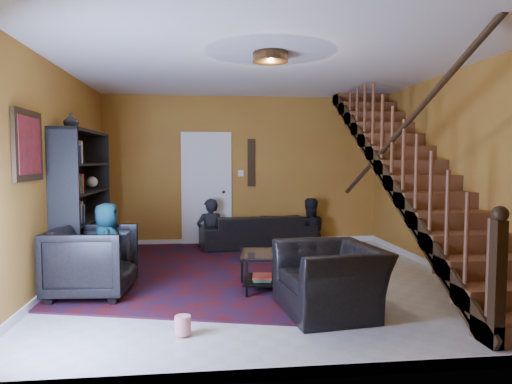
# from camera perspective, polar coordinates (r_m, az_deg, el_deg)

# --- Properties ---
(floor) EXTENTS (5.50, 5.50, 0.00)m
(floor) POSITION_cam_1_polar(r_m,az_deg,el_deg) (6.17, 0.66, -11.01)
(floor) COLOR beige
(floor) RESTS_ON ground
(room) EXTENTS (5.50, 5.50, 5.50)m
(room) POSITION_cam_1_polar(r_m,az_deg,el_deg) (7.43, -11.00, -8.10)
(room) COLOR #AB7C26
(room) RESTS_ON ground
(staircase) EXTENTS (0.95, 5.02, 3.18)m
(staircase) POSITION_cam_1_polar(r_m,az_deg,el_deg) (6.57, 19.37, 2.04)
(staircase) COLOR brown
(staircase) RESTS_ON floor
(bookshelf) EXTENTS (0.35, 1.80, 2.00)m
(bookshelf) POSITION_cam_1_polar(r_m,az_deg,el_deg) (6.75, -20.72, -1.64)
(bookshelf) COLOR black
(bookshelf) RESTS_ON floor
(door) EXTENTS (0.82, 0.05, 2.05)m
(door) POSITION_cam_1_polar(r_m,az_deg,el_deg) (8.66, -6.20, 0.18)
(door) COLOR silver
(door) RESTS_ON floor
(framed_picture) EXTENTS (0.04, 0.74, 0.74)m
(framed_picture) POSITION_cam_1_polar(r_m,az_deg,el_deg) (5.34, -26.62, 5.21)
(framed_picture) COLOR maroon
(framed_picture) RESTS_ON room
(wall_hanging) EXTENTS (0.14, 0.03, 0.90)m
(wall_hanging) POSITION_cam_1_polar(r_m,az_deg,el_deg) (8.69, -0.60, 3.69)
(wall_hanging) COLOR black
(wall_hanging) RESTS_ON room
(ceiling_fixture) EXTENTS (0.40, 0.40, 0.10)m
(ceiling_fixture) POSITION_cam_1_polar(r_m,az_deg,el_deg) (5.29, 1.82, 16.47)
(ceiling_fixture) COLOR #3F2814
(ceiling_fixture) RESTS_ON room
(rug) EXTENTS (4.70, 5.09, 0.02)m
(rug) POSITION_cam_1_polar(r_m,az_deg,el_deg) (6.92, -9.21, -9.31)
(rug) COLOR #400B0B
(rug) RESTS_ON floor
(sofa) EXTENTS (2.14, 1.06, 0.60)m
(sofa) POSITION_cam_1_polar(r_m,az_deg,el_deg) (8.37, 0.17, -4.92)
(sofa) COLOR black
(sofa) RESTS_ON floor
(armchair_left) EXTENTS (0.98, 0.96, 0.83)m
(armchair_left) POSITION_cam_1_polar(r_m,az_deg,el_deg) (5.71, -19.78, -8.19)
(armchair_left) COLOR black
(armchair_left) RESTS_ON floor
(armchair_right) EXTENTS (1.09, 1.21, 0.71)m
(armchair_right) POSITION_cam_1_polar(r_m,az_deg,el_deg) (4.92, 9.22, -10.69)
(armchair_right) COLOR black
(armchair_right) RESTS_ON floor
(person_adult_a) EXTENTS (0.53, 0.38, 1.36)m
(person_adult_a) POSITION_cam_1_polar(r_m,az_deg,el_deg) (8.37, -5.72, -5.42)
(person_adult_a) COLOR black
(person_adult_a) RESTS_ON sofa
(person_adult_b) EXTENTS (0.66, 0.51, 1.35)m
(person_adult_b) POSITION_cam_1_polar(r_m,az_deg,el_deg) (8.60, 6.66, -5.23)
(person_adult_b) COLOR black
(person_adult_b) RESTS_ON sofa
(person_child) EXTENTS (0.40, 0.56, 1.07)m
(person_child) POSITION_cam_1_polar(r_m,az_deg,el_deg) (5.98, -18.13, -6.41)
(person_child) COLOR #18505D
(person_child) RESTS_ON armchair_left
(coffee_table) EXTENTS (1.29, 0.86, 0.46)m
(coffee_table) POSITION_cam_1_polar(r_m,az_deg,el_deg) (5.71, 4.31, -9.51)
(coffee_table) COLOR black
(coffee_table) RESTS_ON floor
(cup_a) EXTENTS (0.12, 0.12, 0.09)m
(cup_a) POSITION_cam_1_polar(r_m,az_deg,el_deg) (5.73, 6.94, -7.05)
(cup_a) COLOR #999999
(cup_a) RESTS_ON coffee_table
(cup_b) EXTENTS (0.12, 0.12, 0.10)m
(cup_b) POSITION_cam_1_polar(r_m,az_deg,el_deg) (5.72, 4.26, -7.01)
(cup_b) COLOR #999999
(cup_b) RESTS_ON coffee_table
(bowl) EXTENTS (0.25, 0.25, 0.05)m
(bowl) POSITION_cam_1_polar(r_m,az_deg,el_deg) (5.63, 4.70, -7.43)
(bowl) COLOR #999999
(bowl) RESTS_ON coffee_table
(vase) EXTENTS (0.18, 0.18, 0.19)m
(vase) POSITION_cam_1_polar(r_m,az_deg,el_deg) (6.26, -22.11, 8.27)
(vase) COLOR #999999
(vase) RESTS_ON bookshelf
(popcorn_bucket) EXTENTS (0.18, 0.18, 0.17)m
(popcorn_bucket) POSITION_cam_1_polar(r_m,az_deg,el_deg) (4.36, -9.13, -16.10)
(popcorn_bucket) COLOR red
(popcorn_bucket) RESTS_ON rug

